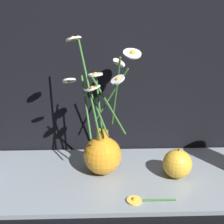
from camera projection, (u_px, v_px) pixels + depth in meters
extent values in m
plane|color=black|center=(116.00, 179.00, 0.85)|extent=(6.00, 6.00, 0.00)
cube|color=gray|center=(116.00, 178.00, 0.85)|extent=(0.88, 0.31, 0.01)
sphere|color=orange|center=(102.00, 155.00, 0.85)|extent=(0.10, 0.10, 0.10)
cylinder|color=orange|center=(102.00, 137.00, 0.83)|extent=(0.03, 0.03, 0.03)
cylinder|color=#3D7A33|center=(86.00, 107.00, 0.78)|extent=(0.03, 0.08, 0.14)
cylinder|color=white|center=(69.00, 81.00, 0.75)|extent=(0.04, 0.04, 0.02)
sphere|color=gold|center=(69.00, 81.00, 0.75)|extent=(0.01, 0.01, 0.01)
cylinder|color=#3D7A33|center=(89.00, 89.00, 0.75)|extent=(0.06, 0.07, 0.25)
cylinder|color=white|center=(73.00, 39.00, 0.68)|extent=(0.05, 0.05, 0.01)
sphere|color=gold|center=(73.00, 39.00, 0.68)|extent=(0.01, 0.01, 0.01)
cylinder|color=#3D7A33|center=(111.00, 96.00, 0.83)|extent=(0.09, 0.05, 0.16)
cylinder|color=white|center=(119.00, 63.00, 0.84)|extent=(0.05, 0.05, 0.02)
sphere|color=gold|center=(119.00, 63.00, 0.84)|extent=(0.01, 0.01, 0.01)
cylinder|color=#3D7A33|center=(99.00, 104.00, 0.78)|extent=(0.02, 0.02, 0.16)
cylinder|color=white|center=(95.00, 75.00, 0.75)|extent=(0.05, 0.05, 0.01)
sphere|color=gold|center=(95.00, 75.00, 0.75)|extent=(0.01, 0.01, 0.01)
cylinder|color=#3D7A33|center=(98.00, 111.00, 0.77)|extent=(0.06, 0.03, 0.13)
cylinder|color=white|center=(93.00, 88.00, 0.73)|extent=(0.05, 0.05, 0.02)
sphere|color=gold|center=(93.00, 88.00, 0.73)|extent=(0.01, 0.01, 0.01)
cylinder|color=#3D7A33|center=(110.00, 107.00, 0.75)|extent=(0.09, 0.05, 0.16)
cylinder|color=white|center=(119.00, 80.00, 0.69)|extent=(0.04, 0.04, 0.02)
sphere|color=gold|center=(119.00, 80.00, 0.69)|extent=(0.01, 0.01, 0.01)
cylinder|color=#3D7A33|center=(117.00, 93.00, 0.79)|extent=(0.02, 0.08, 0.20)
cylinder|color=white|center=(132.00, 53.00, 0.77)|extent=(0.05, 0.05, 0.02)
sphere|color=gold|center=(132.00, 53.00, 0.77)|extent=(0.02, 0.02, 0.02)
sphere|color=gold|center=(177.00, 164.00, 0.83)|extent=(0.08, 0.08, 0.08)
cylinder|color=#4C3819|center=(179.00, 149.00, 0.81)|extent=(0.00, 0.00, 0.01)
cylinder|color=#336B2D|center=(155.00, 200.00, 0.74)|extent=(0.10, 0.01, 0.01)
cylinder|color=#EAC64C|center=(134.00, 200.00, 0.74)|extent=(0.04, 0.04, 0.00)
sphere|color=gold|center=(134.00, 199.00, 0.74)|extent=(0.01, 0.01, 0.01)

